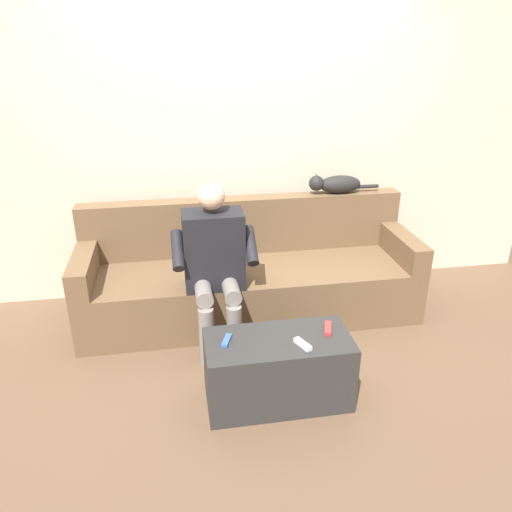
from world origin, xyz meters
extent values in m
plane|color=brown|center=(0.00, 0.60, 0.00)|extent=(8.00, 8.00, 0.00)
cube|color=beige|center=(0.00, -0.61, 1.40)|extent=(5.12, 0.06, 2.80)
cube|color=brown|center=(0.00, 0.00, 0.20)|extent=(2.21, 0.61, 0.40)
cube|color=brown|center=(0.00, -0.38, 0.42)|extent=(2.49, 0.15, 0.84)
cube|color=brown|center=(-1.18, 0.00, 0.30)|extent=(0.14, 0.61, 0.60)
cube|color=brown|center=(1.18, 0.00, 0.30)|extent=(0.14, 0.61, 0.60)
cube|color=#2D2D2D|center=(0.00, 0.93, 0.21)|extent=(0.83, 0.40, 0.41)
cube|color=black|center=(0.29, 0.18, 0.67)|extent=(0.40, 0.25, 0.53)
sphere|color=beige|center=(0.29, 0.18, 1.04)|extent=(0.18, 0.18, 0.18)
cylinder|color=gray|center=(0.20, 0.34, 0.46)|extent=(0.11, 0.32, 0.11)
cylinder|color=gray|center=(0.38, 0.34, 0.46)|extent=(0.11, 0.32, 0.11)
cylinder|color=gray|center=(0.20, 0.50, 0.20)|extent=(0.10, 0.10, 0.40)
cylinder|color=gray|center=(0.38, 0.50, 0.20)|extent=(0.10, 0.10, 0.40)
cylinder|color=black|center=(0.05, 0.26, 0.72)|extent=(0.08, 0.27, 0.22)
cylinder|color=black|center=(0.52, 0.26, 0.72)|extent=(0.08, 0.27, 0.22)
ellipsoid|color=black|center=(-0.76, -0.38, 0.91)|extent=(0.33, 0.15, 0.14)
sphere|color=black|center=(-0.57, -0.38, 0.93)|extent=(0.12, 0.12, 0.12)
cone|color=black|center=(-0.58, -0.41, 0.98)|extent=(0.04, 0.04, 0.04)
cone|color=black|center=(-0.58, -0.35, 0.98)|extent=(0.04, 0.04, 0.04)
cylinder|color=black|center=(-0.99, -0.38, 0.88)|extent=(0.18, 0.03, 0.03)
cube|color=#3860B7|center=(0.29, 0.90, 0.42)|extent=(0.07, 0.13, 0.02)
cube|color=white|center=(-0.12, 1.01, 0.43)|extent=(0.08, 0.13, 0.03)
cube|color=#B73333|center=(-0.30, 0.88, 0.43)|extent=(0.08, 0.14, 0.02)
camera|label=1|loc=(0.53, 3.23, 1.98)|focal=34.92mm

